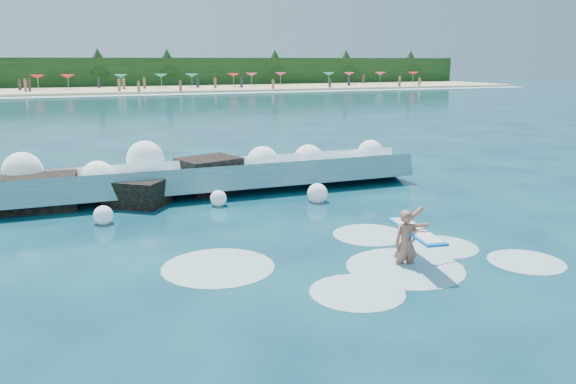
{
  "coord_description": "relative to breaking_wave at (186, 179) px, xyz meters",
  "views": [
    {
      "loc": [
        -3.8,
        -11.6,
        4.65
      ],
      "look_at": [
        1.5,
        2.0,
        1.2
      ],
      "focal_mm": 35.0,
      "sensor_mm": 36.0,
      "label": 1
    }
  ],
  "objects": [
    {
      "name": "ground",
      "position": [
        0.11,
        -7.85,
        -0.51
      ],
      "size": [
        200.0,
        200.0,
        0.0
      ],
      "primitive_type": "plane",
      "color": "#082441",
      "rests_on": "ground"
    },
    {
      "name": "beach",
      "position": [
        0.11,
        70.15,
        -0.31
      ],
      "size": [
        140.0,
        20.0,
        0.4
      ],
      "primitive_type": "cube",
      "color": "tan",
      "rests_on": "ground"
    },
    {
      "name": "wet_band",
      "position": [
        0.11,
        59.15,
        -0.47
      ],
      "size": [
        140.0,
        5.0,
        0.08
      ],
      "primitive_type": "cube",
      "color": "silver",
      "rests_on": "ground"
    },
    {
      "name": "treeline",
      "position": [
        0.11,
        80.15,
        1.99
      ],
      "size": [
        140.0,
        4.0,
        5.0
      ],
      "primitive_type": "cube",
      "color": "black",
      "rests_on": "ground"
    },
    {
      "name": "breaking_wave",
      "position": [
        0.0,
        0.0,
        0.0
      ],
      "size": [
        16.98,
        2.69,
        1.46
      ],
      "color": "teal",
      "rests_on": "ground"
    },
    {
      "name": "rock_cluster",
      "position": [
        -2.2,
        -0.26,
        -0.06
      ],
      "size": [
        8.19,
        3.39,
        1.41
      ],
      "color": "black",
      "rests_on": "ground"
    },
    {
      "name": "surfer_with_board",
      "position": [
        3.33,
        -9.04,
        0.08
      ],
      "size": [
        1.02,
        2.82,
        1.6
      ],
      "color": "#A7634D",
      "rests_on": "ground"
    },
    {
      "name": "wave_spray",
      "position": [
        -0.4,
        -0.09,
        0.41
      ],
      "size": [
        15.52,
        4.26,
        1.96
      ],
      "color": "white",
      "rests_on": "ground"
    },
    {
      "name": "surf_foam",
      "position": [
        2.41,
        -8.46,
        -0.51
      ],
      "size": [
        9.09,
        5.35,
        0.14
      ],
      "color": "silver",
      "rests_on": "ground"
    },
    {
      "name": "beach_umbrellas",
      "position": [
        0.24,
        71.66,
        1.74
      ],
      "size": [
        114.19,
        6.35,
        0.5
      ],
      "color": "red",
      "rests_on": "ground"
    },
    {
      "name": "beachgoers",
      "position": [
        8.74,
        67.77,
        0.61
      ],
      "size": [
        102.09,
        13.43,
        1.93
      ],
      "color": "#3F332D",
      "rests_on": "ground"
    }
  ]
}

